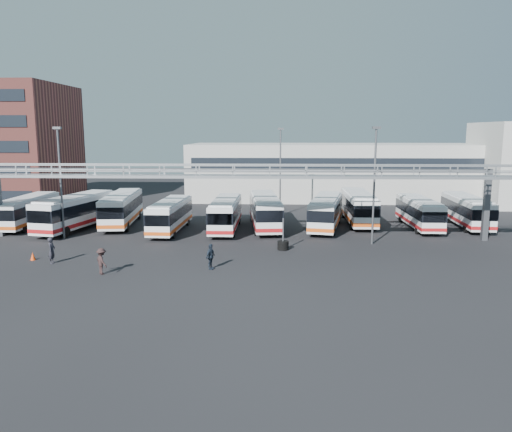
{
  "coord_description": "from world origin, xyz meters",
  "views": [
    {
      "loc": [
        3.54,
        -36.27,
        9.78
      ],
      "look_at": [
        1.81,
        6.0,
        2.6
      ],
      "focal_mm": 35.0,
      "sensor_mm": 36.0,
      "label": 1
    }
  ],
  "objects_px": {
    "light_pole_mid": "(374,179)",
    "bus_2": "(122,208)",
    "bus_0": "(28,210)",
    "tire_stack": "(283,245)",
    "bus_4": "(226,213)",
    "bus_8": "(419,212)",
    "light_pole_left": "(60,177)",
    "bus_3": "(170,214)",
    "bus_9": "(467,210)",
    "bus_7": "(358,206)",
    "pedestrian_c": "(102,261)",
    "bus_6": "(326,211)",
    "bus_5": "(265,210)",
    "light_pole_back": "(280,167)",
    "cone_right": "(33,256)",
    "pedestrian_a": "(52,250)",
    "pedestrian_d": "(210,257)",
    "bus_1": "(76,211)"
  },
  "relations": [
    {
      "from": "bus_7",
      "to": "bus_2",
      "type": "bearing_deg",
      "value": -174.83
    },
    {
      "from": "bus_2",
      "to": "light_pole_mid",
      "type": "bearing_deg",
      "value": -23.96
    },
    {
      "from": "light_pole_mid",
      "to": "bus_4",
      "type": "height_order",
      "value": "light_pole_mid"
    },
    {
      "from": "bus_7",
      "to": "bus_4",
      "type": "bearing_deg",
      "value": -162.17
    },
    {
      "from": "bus_0",
      "to": "bus_2",
      "type": "xyz_separation_m",
      "value": [
        9.48,
        1.17,
        0.13
      ]
    },
    {
      "from": "light_pole_left",
      "to": "pedestrian_c",
      "type": "xyz_separation_m",
      "value": [
        7.49,
        -11.27,
        -4.8
      ]
    },
    {
      "from": "light_pole_mid",
      "to": "bus_2",
      "type": "bearing_deg",
      "value": 162.11
    },
    {
      "from": "bus_0",
      "to": "bus_1",
      "type": "distance_m",
      "value": 5.79
    },
    {
      "from": "light_pole_mid",
      "to": "bus_2",
      "type": "distance_m",
      "value": 26.25
    },
    {
      "from": "bus_1",
      "to": "pedestrian_a",
      "type": "xyz_separation_m",
      "value": [
        3.31,
        -12.99,
        -0.93
      ]
    },
    {
      "from": "bus_5",
      "to": "pedestrian_d",
      "type": "height_order",
      "value": "bus_5"
    },
    {
      "from": "bus_2",
      "to": "bus_3",
      "type": "relative_size",
      "value": 1.11
    },
    {
      "from": "bus_4",
      "to": "pedestrian_c",
      "type": "height_order",
      "value": "bus_4"
    },
    {
      "from": "light_pole_mid",
      "to": "bus_0",
      "type": "distance_m",
      "value": 35.09
    },
    {
      "from": "bus_0",
      "to": "bus_5",
      "type": "height_order",
      "value": "bus_5"
    },
    {
      "from": "light_pole_back",
      "to": "bus_7",
      "type": "relative_size",
      "value": 0.92
    },
    {
      "from": "light_pole_mid",
      "to": "bus_7",
      "type": "relative_size",
      "value": 0.92
    },
    {
      "from": "bus_4",
      "to": "pedestrian_c",
      "type": "distance_m",
      "value": 17.43
    },
    {
      "from": "bus_4",
      "to": "cone_right",
      "type": "height_order",
      "value": "bus_4"
    },
    {
      "from": "pedestrian_c",
      "to": "bus_5",
      "type": "bearing_deg",
      "value": -75.83
    },
    {
      "from": "bus_1",
      "to": "tire_stack",
      "type": "xyz_separation_m",
      "value": [
        20.71,
        -7.94,
        -1.47
      ]
    },
    {
      "from": "bus_3",
      "to": "bus_4",
      "type": "height_order",
      "value": "bus_4"
    },
    {
      "from": "light_pole_mid",
      "to": "pedestrian_c",
      "type": "distance_m",
      "value": 23.43
    },
    {
      "from": "bus_4",
      "to": "bus_7",
      "type": "relative_size",
      "value": 0.94
    },
    {
      "from": "light_pole_left",
      "to": "bus_3",
      "type": "distance_m",
      "value": 10.67
    },
    {
      "from": "light_pole_left",
      "to": "bus_0",
      "type": "relative_size",
      "value": 0.98
    },
    {
      "from": "bus_4",
      "to": "pedestrian_c",
      "type": "bearing_deg",
      "value": -113.66
    },
    {
      "from": "bus_2",
      "to": "pedestrian_a",
      "type": "height_order",
      "value": "bus_2"
    },
    {
      "from": "bus_7",
      "to": "tire_stack",
      "type": "bearing_deg",
      "value": -122.74
    },
    {
      "from": "bus_0",
      "to": "bus_2",
      "type": "relative_size",
      "value": 0.92
    },
    {
      "from": "bus_0",
      "to": "bus_6",
      "type": "bearing_deg",
      "value": -0.59
    },
    {
      "from": "bus_6",
      "to": "bus_7",
      "type": "bearing_deg",
      "value": 49.34
    },
    {
      "from": "bus_6",
      "to": "bus_7",
      "type": "height_order",
      "value": "bus_7"
    },
    {
      "from": "bus_2",
      "to": "bus_9",
      "type": "distance_m",
      "value": 36.05
    },
    {
      "from": "bus_7",
      "to": "tire_stack",
      "type": "relative_size",
      "value": 4.15
    },
    {
      "from": "bus_0",
      "to": "tire_stack",
      "type": "distance_m",
      "value": 27.96
    },
    {
      "from": "pedestrian_a",
      "to": "tire_stack",
      "type": "xyz_separation_m",
      "value": [
        17.39,
        5.05,
        -0.54
      ]
    },
    {
      "from": "bus_1",
      "to": "tire_stack",
      "type": "distance_m",
      "value": 22.22
    },
    {
      "from": "bus_2",
      "to": "bus_5",
      "type": "xyz_separation_m",
      "value": [
        15.12,
        -1.09,
        0.0
      ]
    },
    {
      "from": "bus_5",
      "to": "pedestrian_c",
      "type": "bearing_deg",
      "value": -128.41
    },
    {
      "from": "bus_6",
      "to": "bus_5",
      "type": "bearing_deg",
      "value": -167.8
    },
    {
      "from": "bus_4",
      "to": "light_pole_left",
      "type": "bearing_deg",
      "value": -162.08
    },
    {
      "from": "bus_6",
      "to": "pedestrian_a",
      "type": "relative_size",
      "value": 5.6
    },
    {
      "from": "bus_2",
      "to": "tire_stack",
      "type": "relative_size",
      "value": 4.23
    },
    {
      "from": "bus_3",
      "to": "tire_stack",
      "type": "relative_size",
      "value": 3.81
    },
    {
      "from": "bus_4",
      "to": "bus_8",
      "type": "relative_size",
      "value": 1.04
    },
    {
      "from": "light_pole_back",
      "to": "pedestrian_a",
      "type": "xyz_separation_m",
      "value": [
        -17.25,
        -22.55,
        -4.74
      ]
    },
    {
      "from": "bus_9",
      "to": "tire_stack",
      "type": "relative_size",
      "value": 3.92
    },
    {
      "from": "tire_stack",
      "to": "light_pole_left",
      "type": "bearing_deg",
      "value": 170.14
    },
    {
      "from": "pedestrian_a",
      "to": "tire_stack",
      "type": "bearing_deg",
      "value": -76.58
    }
  ]
}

